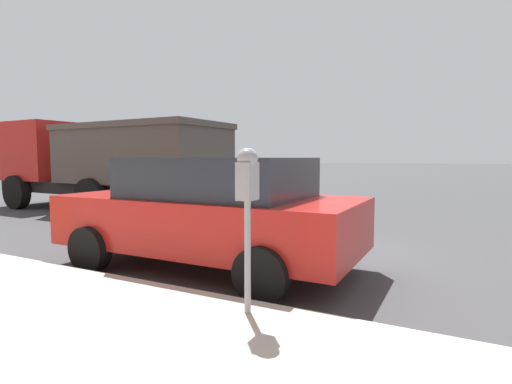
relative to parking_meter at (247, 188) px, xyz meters
name	(u,v)px	position (x,y,z in m)	size (l,w,h in m)	color
ground_plane	(268,257)	(2.51, 0.98, -1.32)	(220.00, 220.00, 0.00)	#424244
parking_meter	(247,188)	(0.00, 0.00, 0.00)	(0.21, 0.19, 1.51)	gray
car_red	(212,211)	(1.62, 1.47, -0.49)	(2.17, 4.30, 1.59)	#B21E19
dump_truck	(107,160)	(5.53, 7.80, 0.20)	(2.93, 7.76, 2.71)	black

